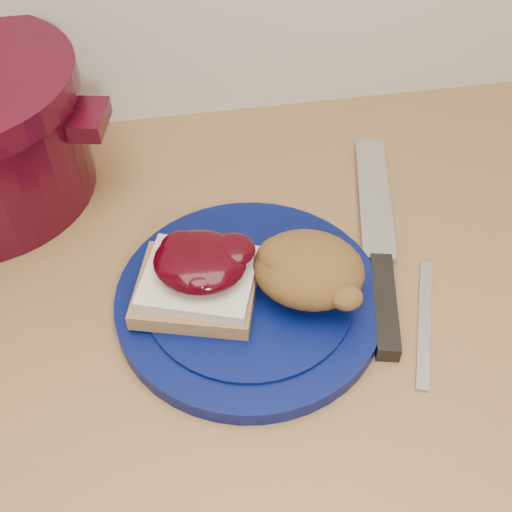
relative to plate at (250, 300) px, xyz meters
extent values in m
cube|color=beige|center=(-0.05, 0.04, -0.48)|extent=(4.00, 0.60, 0.86)
cylinder|color=#040C41|center=(0.00, 0.00, 0.00)|extent=(0.35, 0.35, 0.02)
cube|color=olive|center=(-0.05, 0.01, 0.02)|extent=(0.14, 0.13, 0.02)
cube|color=beige|center=(-0.05, 0.01, 0.04)|extent=(0.13, 0.12, 0.01)
ellipsoid|color=black|center=(-0.05, 0.01, 0.06)|extent=(0.11, 0.11, 0.03)
ellipsoid|color=brown|center=(0.06, 0.00, 0.04)|extent=(0.14, 0.13, 0.05)
cube|color=black|center=(0.13, -0.03, 0.00)|extent=(0.05, 0.12, 0.02)
cube|color=silver|center=(0.17, 0.13, 0.00)|extent=(0.08, 0.21, 0.00)
cube|color=silver|center=(0.17, -0.05, -0.01)|extent=(0.07, 0.15, 0.00)
cube|color=#370510|center=(-0.14, 0.20, 0.10)|extent=(0.05, 0.07, 0.02)
camera|label=1|loc=(-0.06, -0.39, 0.50)|focal=45.00mm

